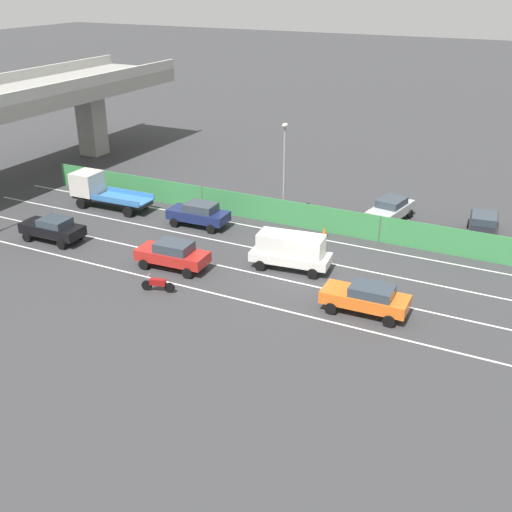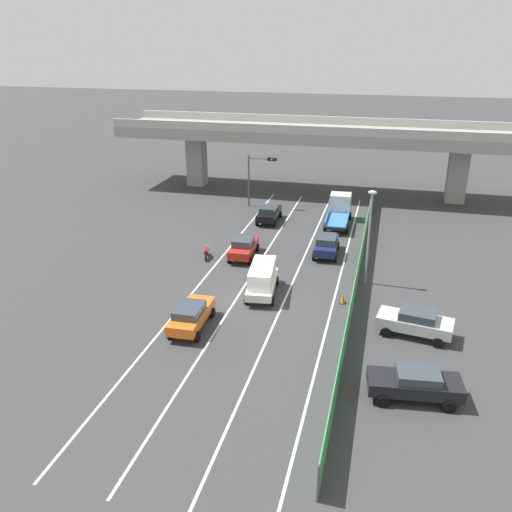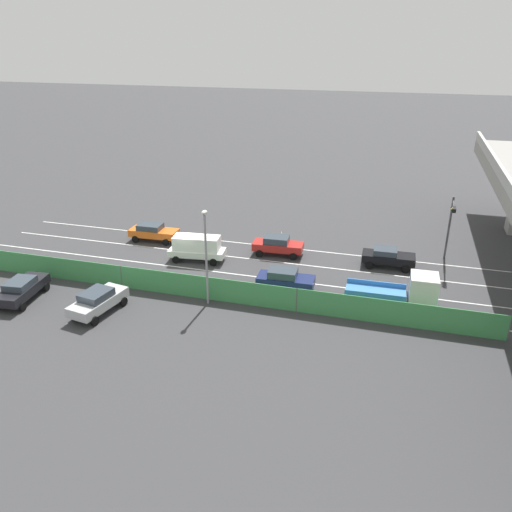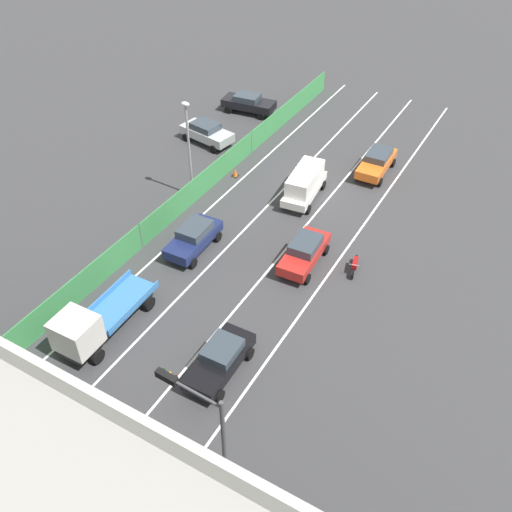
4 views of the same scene
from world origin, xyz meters
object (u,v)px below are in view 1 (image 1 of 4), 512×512
Objects in this scene: motorcycle at (158,284)px; street_lamp at (284,163)px; parked_wagon_silver at (390,209)px; car_taxi_orange at (366,297)px; parked_sedan_dark at (483,225)px; flatbed_truck_blue at (98,190)px; car_van_white at (291,250)px; car_sedan_red at (173,254)px; car_sedan_black at (53,228)px; car_sedan_navy at (199,213)px; traffic_cone at (324,232)px.

motorcycle is 13.69m from street_lamp.
car_taxi_orange is at bearing -169.51° from parked_wagon_silver.
parked_wagon_silver is (13.51, 2.50, 0.03)m from car_taxi_orange.
motorcycle is 22.13m from parked_sedan_dark.
flatbed_truck_blue is 3.32× the size of motorcycle.
parked_wagon_silver is at bearing -17.28° from car_van_white.
car_sedan_red is 1.03× the size of car_sedan_black.
flatbed_truck_blue reaches higher than car_taxi_orange.
car_sedan_black is at bearing 132.27° from car_sedan_navy.
parked_wagon_silver reaches higher than motorcycle.
car_taxi_orange is at bearing -90.21° from car_sedan_red.
car_sedan_black is 2.28× the size of motorcycle.
car_sedan_navy is 0.69× the size of flatbed_truck_blue.
car_sedan_red is 0.96× the size of parked_wagon_silver.
parked_sedan_dark is (16.25, -15.02, 0.45)m from motorcycle.
car_sedan_navy is 6.54× the size of traffic_cone.
flatbed_truck_blue is at bearing 108.13° from parked_wagon_silver.
car_sedan_red is at bearing -89.77° from car_sedan_black.
car_taxi_orange is 13.74m from parked_wagon_silver.
motorcycle is at bearing -128.52° from flatbed_truck_blue.
traffic_cone is at bearing 32.82° from car_taxi_orange.
parked_wagon_silver is 5.69m from traffic_cone.
car_sedan_navy is at bearing 68.04° from car_van_white.
car_sedan_navy reaches higher than parked_wagon_silver.
street_lamp reaches higher than car_sedan_red.
street_lamp is at bearing -76.16° from flatbed_truck_blue.
flatbed_truck_blue reaches higher than traffic_cone.
car_van_white is 8.17m from motorcycle.
car_taxi_orange reaches higher than car_sedan_black.
traffic_cone is (-4.65, 3.21, -0.63)m from parked_wagon_silver.
car_sedan_red reaches higher than traffic_cone.
parked_wagon_silver is at bearing 88.70° from parked_sedan_dark.
traffic_cone is (8.86, 5.71, -0.61)m from car_taxi_orange.
car_taxi_orange is 0.65× the size of street_lamp.
car_van_white is 0.70× the size of street_lamp.
flatbed_truck_blue is at bearing 103.77° from parked_sedan_dark.
traffic_cone is (-4.50, 9.59, -0.60)m from parked_sedan_dark.
flatbed_truck_blue is at bearing 51.48° from motorcycle.
traffic_cone is at bearing -0.04° from car_van_white.
car_sedan_black is 18.12m from traffic_cone.
car_sedan_navy is at bearing -47.73° from car_sedan_black.
parked_sedan_dark is 1.02× the size of parked_wagon_silver.
parked_sedan_dark is at bearing -50.12° from car_sedan_red.
car_sedan_navy is 10.00m from motorcycle.
motorcycle is (-2.89, -10.36, -0.44)m from car_sedan_black.
parked_wagon_silver is at bearing -63.83° from street_lamp.
street_lamp is (3.53, -4.89, 3.35)m from car_sedan_navy.
street_lamp is at bearing 103.69° from parked_sedan_dark.
motorcycle is 12.94m from traffic_cone.
car_sedan_navy is at bearing 110.44° from parked_sedan_dark.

